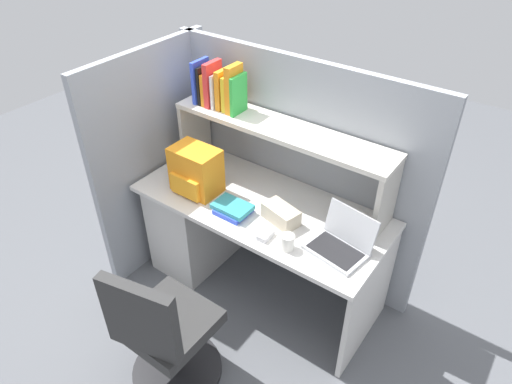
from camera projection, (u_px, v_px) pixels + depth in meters
name	position (u px, v px, depth m)	size (l,w,h in m)	color
ground_plane	(260.00, 285.00, 3.29)	(8.00, 8.00, 0.00)	#595B60
desk	(215.00, 221.00, 3.23)	(1.60, 0.70, 0.73)	silver
cubicle_partition_rear	(294.00, 170.00, 3.08)	(1.84, 0.05, 1.55)	gray
cubicle_partition_left	(157.00, 158.00, 3.20)	(0.05, 1.06, 1.55)	gray
overhead_hutch	(280.00, 141.00, 2.78)	(1.44, 0.28, 0.45)	#BCB7AC
reference_books_on_shelf	(220.00, 88.00, 2.86)	(0.33, 0.17, 0.30)	blue
laptop	(342.00, 242.00, 2.50)	(0.35, 0.30, 0.22)	#B7BABF
backpack	(195.00, 171.00, 2.89)	(0.30, 0.23, 0.30)	orange
computer_mouse	(266.00, 235.00, 2.60)	(0.06, 0.10, 0.03)	silver
paper_cup	(288.00, 242.00, 2.51)	(0.08, 0.08, 0.09)	white
tissue_box	(281.00, 214.00, 2.69)	(0.22, 0.12, 0.10)	#BFB299
desk_book_stack	(233.00, 209.00, 2.77)	(0.23, 0.18, 0.06)	blue
office_chair	(165.00, 337.00, 2.47)	(0.52, 0.53, 0.93)	black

